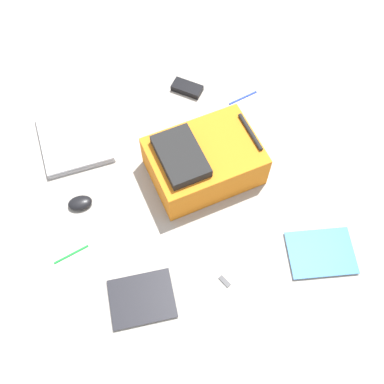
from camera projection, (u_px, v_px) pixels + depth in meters
ground_plane at (184, 186)px, 1.84m from camera, size 3.53×3.53×0.00m
backpack at (203, 161)px, 1.79m from camera, size 0.32×0.44×0.21m
laptop at (74, 139)px, 1.93m from camera, size 0.33×0.29×0.03m
book_comic at (321, 253)px, 1.69m from camera, size 0.24×0.29×0.01m
book_red at (142, 299)px, 1.61m from camera, size 0.21×0.25×0.01m
computer_mouse at (80, 203)px, 1.78m from camera, size 0.07×0.10×0.03m
power_brick at (187, 88)px, 2.06m from camera, size 0.14×0.14×0.03m
pen_black at (243, 97)px, 2.05m from camera, size 0.03×0.14×0.01m
pen_blue at (71, 254)px, 1.69m from camera, size 0.03×0.14×0.01m
usb_stick at (224, 282)px, 1.64m from camera, size 0.05×0.03×0.01m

